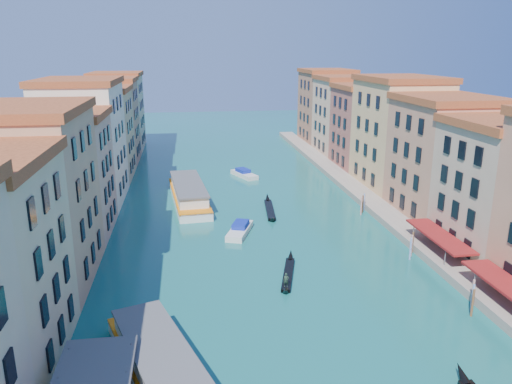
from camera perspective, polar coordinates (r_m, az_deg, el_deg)
The scene contains 10 objects.
left_bank_palazzos at distance 83.70m, azimuth -19.82°, elevation 4.14°, with size 12.80×128.40×21.00m.
right_bank_palazzos at distance 91.00m, azimuth 17.38°, elevation 5.26°, with size 12.80×128.40×21.00m.
quay at distance 89.99m, azimuth 12.29°, elevation -0.54°, with size 4.00×140.00×1.00m, color gray.
mooring_poles_right at distance 57.91m, azimuth 22.07°, elevation -9.97°, with size 1.44×54.24×3.20m.
vaporetto_near at distance 41.83m, azimuth -10.48°, elevation -19.54°, with size 11.00×20.74×3.03m.
vaporetto_far at distance 87.29m, azimuth -7.71°, elevation -0.12°, with size 7.28×23.33×3.41m.
gondola_fore at distance 59.05m, azimuth 3.69°, elevation -9.23°, with size 3.83×11.12×2.26m.
gondola_far at distance 81.86m, azimuth 1.56°, elevation -1.91°, with size 2.28×13.21×1.87m.
motorboat_mid at distance 71.91m, azimuth -1.85°, elevation -4.29°, with size 4.79×7.89×1.56m.
motorboat_far at distance 103.96m, azimuth -1.38°, elevation 2.11°, with size 5.17×8.07×1.60m.
Camera 1 is at (-8.93, -15.74, 25.45)m, focal length 35.00 mm.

